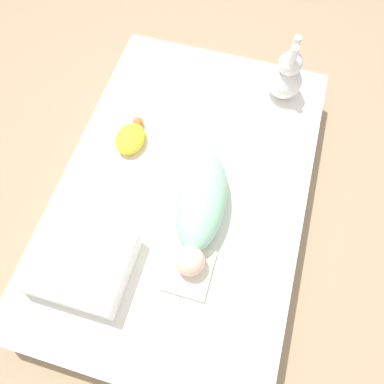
% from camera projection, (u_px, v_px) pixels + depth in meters
% --- Properties ---
extents(ground_plane, '(12.00, 12.00, 0.00)m').
position_uv_depth(ground_plane, '(184.00, 207.00, 1.80)').
color(ground_plane, '#9E8466').
extents(bed_mattress, '(1.58, 1.04, 0.23)m').
position_uv_depth(bed_mattress, '(184.00, 197.00, 1.70)').
color(bed_mattress, white).
rests_on(bed_mattress, ground_plane).
extents(burp_cloth, '(0.20, 0.18, 0.02)m').
position_uv_depth(burp_cloth, '(188.00, 270.00, 1.43)').
color(burp_cloth, white).
rests_on(burp_cloth, bed_mattress).
extents(swaddled_baby, '(0.52, 0.23, 0.17)m').
position_uv_depth(swaddled_baby, '(200.00, 206.00, 1.47)').
color(swaddled_baby, '#99D6B2').
rests_on(swaddled_baby, bed_mattress).
extents(pillow, '(0.32, 0.36, 0.12)m').
position_uv_depth(pillow, '(81.00, 263.00, 1.40)').
color(pillow, white).
rests_on(pillow, bed_mattress).
extents(bunny_plush, '(0.16, 0.16, 0.31)m').
position_uv_depth(bunny_plush, '(286.00, 77.00, 1.72)').
color(bunny_plush, white).
rests_on(bunny_plush, bed_mattress).
extents(turtle_plush, '(0.21, 0.13, 0.07)m').
position_uv_depth(turtle_plush, '(131.00, 138.00, 1.67)').
color(turtle_plush, yellow).
rests_on(turtle_plush, bed_mattress).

